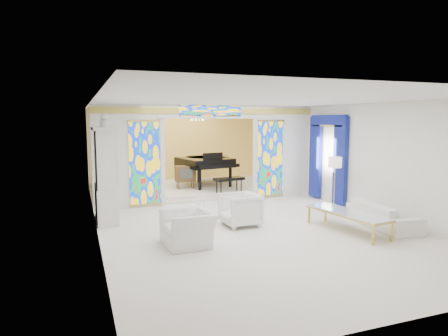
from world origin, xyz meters
name	(u,v)px	position (x,y,z in m)	size (l,w,h in m)	color
floor	(233,216)	(0.00, 0.00, 0.00)	(12.00, 12.00, 0.00)	silver
ceiling	(234,102)	(0.00, 0.00, 3.00)	(7.00, 12.00, 0.02)	white
wall_back	(179,146)	(0.00, 6.00, 1.50)	(7.00, 0.02, 3.00)	silver
wall_front	(413,206)	(0.00, -6.00, 1.50)	(7.00, 0.02, 3.00)	silver
wall_left	(94,165)	(-3.50, 0.00, 1.50)	(0.02, 12.00, 3.00)	silver
wall_right	(344,156)	(3.50, 0.00, 1.50)	(0.02, 12.00, 3.00)	silver
partition_wall	(210,149)	(0.00, 2.00, 1.65)	(7.00, 0.22, 3.00)	silver
stained_glass_left	(145,163)	(-2.03, 1.89, 1.30)	(0.90, 0.04, 2.40)	gold
stained_glass_right	(270,159)	(2.03, 1.89, 1.30)	(0.90, 0.04, 2.40)	gold
stained_glass_transom	(211,111)	(0.00, 1.89, 2.82)	(2.00, 0.04, 0.34)	gold
alcove_platform	(192,188)	(0.00, 4.10, 0.09)	(6.80, 3.80, 0.18)	silver
gold_curtain_back	(180,146)	(0.00, 5.88, 1.50)	(6.70, 0.10, 2.90)	gold
chandelier	(197,120)	(0.20, 4.00, 2.55)	(0.48, 0.48, 0.30)	gold
blue_drapes	(328,152)	(3.40, 0.70, 1.58)	(0.14, 1.85, 2.65)	navy
china_cabinet	(106,175)	(-3.22, 0.60, 1.17)	(0.56, 1.46, 2.72)	silver
armchair_left	(188,228)	(-1.79, -1.99, 0.35)	(1.09, 0.95, 0.71)	white
armchair_right	(240,210)	(-0.22, -0.98, 0.40)	(0.84, 0.87, 0.79)	white
sofa	(383,215)	(2.95, -2.27, 0.29)	(2.01, 0.79, 0.59)	white
side_table	(201,217)	(-1.31, -1.28, 0.37)	(0.57, 0.57, 0.56)	silver
vase	(201,204)	(-1.31, -1.28, 0.67)	(0.20, 0.20, 0.20)	white
coffee_table	(347,213)	(1.88, -2.32, 0.43)	(0.95, 2.19, 0.47)	silver
floor_lamp	(335,165)	(2.95, -0.33, 1.29)	(0.47, 0.47, 1.52)	gold
grand_piano	(207,162)	(0.58, 4.12, 1.01)	(2.16, 3.32, 1.23)	black
tv_console	(185,174)	(-0.37, 3.64, 0.69)	(0.70, 0.50, 0.78)	brown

